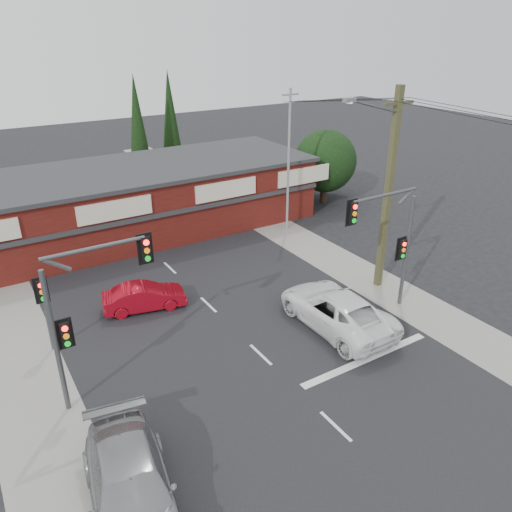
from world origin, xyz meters
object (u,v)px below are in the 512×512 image
white_suv (336,309)px  utility_pole (387,186)px  shop_building (113,203)px  red_sedan (144,297)px  silver_suv (132,490)px

white_suv → utility_pole: utility_pole is taller
white_suv → shop_building: shop_building is taller
white_suv → red_sedan: white_suv is taller
silver_suv → red_sedan: size_ratio=1.46×
red_sedan → shop_building: bearing=2.5°
white_suv → shop_building: (-5.06, 15.84, 1.30)m
white_suv → silver_suv: (-10.98, -4.39, -0.01)m
red_sedan → utility_pole: (11.08, -4.12, 4.76)m
white_suv → utility_pole: size_ratio=0.60×
red_sedan → utility_pole: 12.74m
shop_building → red_sedan: bearing=-99.9°
silver_suv → utility_pole: (15.28, 6.23, 4.57)m
silver_suv → red_sedan: bearing=77.2°
shop_building → utility_pole: utility_pole is taller
white_suv → silver_suv: 11.82m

